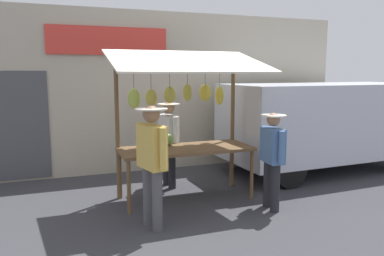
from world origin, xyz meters
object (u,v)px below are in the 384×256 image
at_px(market_stall, 183,107).
at_px(parked_van, 319,119).
at_px(shopper_with_shopping_bag, 272,154).
at_px(vendor_with_sunhat, 169,137).
at_px(shopper_in_grey_tee, 152,156).

distance_m(market_stall, parked_van, 3.42).
bearing_deg(shopper_with_shopping_bag, vendor_with_sunhat, 39.42).
bearing_deg(shopper_in_grey_tee, parked_van, -80.24).
relative_size(shopper_with_shopping_bag, parked_van, 0.34).
bearing_deg(market_stall, shopper_in_grey_tee, 51.90).
distance_m(market_stall, shopper_with_shopping_bag, 1.63).
relative_size(market_stall, vendor_with_sunhat, 1.57).
xyz_separation_m(market_stall, vendor_with_sunhat, (0.04, -0.69, -0.61)).
xyz_separation_m(market_stall, shopper_in_grey_tee, (0.81, 1.04, -0.54)).
bearing_deg(vendor_with_sunhat, shopper_with_shopping_bag, 28.29).
bearing_deg(vendor_with_sunhat, shopper_in_grey_tee, -29.84).
relative_size(market_stall, shopper_with_shopping_bag, 1.65).
bearing_deg(market_stall, parked_van, -168.02).
height_order(vendor_with_sunhat, parked_van, parked_van).
bearing_deg(vendor_with_sunhat, parked_van, 84.33).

